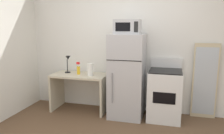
{
  "coord_description": "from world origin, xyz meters",
  "views": [
    {
      "loc": [
        0.75,
        -2.68,
        1.72
      ],
      "look_at": [
        -0.27,
        1.1,
        0.98
      ],
      "focal_mm": 35.55,
      "sensor_mm": 36.0,
      "label": 1
    }
  ],
  "objects_px": {
    "microwave": "(128,27)",
    "leaning_mirror": "(205,81)",
    "refrigerator": "(127,76)",
    "desk_lamp": "(68,61)",
    "oven_range": "(165,94)",
    "desk": "(80,85)",
    "paper_towel_roll": "(90,70)",
    "spray_bottle": "(78,69)"
  },
  "relations": [
    {
      "from": "oven_range",
      "to": "desk",
      "type": "bearing_deg",
      "value": 179.89
    },
    {
      "from": "spray_bottle",
      "to": "leaning_mirror",
      "type": "relative_size",
      "value": 0.18
    },
    {
      "from": "paper_towel_roll",
      "to": "spray_bottle",
      "type": "relative_size",
      "value": 0.96
    },
    {
      "from": "leaning_mirror",
      "to": "microwave",
      "type": "bearing_deg",
      "value": -167.77
    },
    {
      "from": "microwave",
      "to": "oven_range",
      "type": "height_order",
      "value": "microwave"
    },
    {
      "from": "desk_lamp",
      "to": "spray_bottle",
      "type": "bearing_deg",
      "value": -15.28
    },
    {
      "from": "paper_towel_roll",
      "to": "spray_bottle",
      "type": "bearing_deg",
      "value": 168.14
    },
    {
      "from": "refrigerator",
      "to": "microwave",
      "type": "xyz_separation_m",
      "value": [
        0.0,
        -0.02,
        0.91
      ]
    },
    {
      "from": "desk",
      "to": "spray_bottle",
      "type": "relative_size",
      "value": 4.4
    },
    {
      "from": "desk",
      "to": "oven_range",
      "type": "relative_size",
      "value": 1.0
    },
    {
      "from": "desk_lamp",
      "to": "microwave",
      "type": "relative_size",
      "value": 0.77
    },
    {
      "from": "desk_lamp",
      "to": "refrigerator",
      "type": "relative_size",
      "value": 0.23
    },
    {
      "from": "paper_towel_roll",
      "to": "microwave",
      "type": "bearing_deg",
      "value": 1.52
    },
    {
      "from": "microwave",
      "to": "oven_range",
      "type": "distance_m",
      "value": 1.41
    },
    {
      "from": "desk",
      "to": "leaning_mirror",
      "type": "height_order",
      "value": "leaning_mirror"
    },
    {
      "from": "desk_lamp",
      "to": "microwave",
      "type": "distance_m",
      "value": 1.44
    },
    {
      "from": "paper_towel_roll",
      "to": "oven_range",
      "type": "xyz_separation_m",
      "value": [
        1.42,
        0.07,
        -0.4
      ]
    },
    {
      "from": "desk_lamp",
      "to": "leaning_mirror",
      "type": "relative_size",
      "value": 0.25
    },
    {
      "from": "desk_lamp",
      "to": "desk",
      "type": "bearing_deg",
      "value": -11.49
    },
    {
      "from": "paper_towel_roll",
      "to": "leaning_mirror",
      "type": "height_order",
      "value": "leaning_mirror"
    },
    {
      "from": "refrigerator",
      "to": "leaning_mirror",
      "type": "xyz_separation_m",
      "value": [
        1.4,
        0.28,
        -0.08
      ]
    },
    {
      "from": "desk",
      "to": "desk_lamp",
      "type": "bearing_deg",
      "value": 168.51
    },
    {
      "from": "desk",
      "to": "desk_lamp",
      "type": "xyz_separation_m",
      "value": [
        -0.28,
        0.06,
        0.47
      ]
    },
    {
      "from": "microwave",
      "to": "oven_range",
      "type": "bearing_deg",
      "value": 4.01
    },
    {
      "from": "desk",
      "to": "oven_range",
      "type": "distance_m",
      "value": 1.67
    },
    {
      "from": "refrigerator",
      "to": "desk_lamp",
      "type": "bearing_deg",
      "value": 175.99
    },
    {
      "from": "desk_lamp",
      "to": "leaning_mirror",
      "type": "distance_m",
      "value": 2.68
    },
    {
      "from": "microwave",
      "to": "leaning_mirror",
      "type": "relative_size",
      "value": 0.33
    },
    {
      "from": "paper_towel_roll",
      "to": "refrigerator",
      "type": "height_order",
      "value": "refrigerator"
    },
    {
      "from": "refrigerator",
      "to": "microwave",
      "type": "distance_m",
      "value": 0.91
    },
    {
      "from": "desk",
      "to": "paper_towel_roll",
      "type": "relative_size",
      "value": 4.57
    },
    {
      "from": "desk_lamp",
      "to": "refrigerator",
      "type": "distance_m",
      "value": 1.27
    },
    {
      "from": "refrigerator",
      "to": "leaning_mirror",
      "type": "relative_size",
      "value": 1.11
    },
    {
      "from": "spray_bottle",
      "to": "desk_lamp",
      "type": "bearing_deg",
      "value": 164.72
    },
    {
      "from": "refrigerator",
      "to": "leaning_mirror",
      "type": "bearing_deg",
      "value": 11.4
    },
    {
      "from": "leaning_mirror",
      "to": "refrigerator",
      "type": "bearing_deg",
      "value": -168.6
    },
    {
      "from": "microwave",
      "to": "desk_lamp",
      "type": "bearing_deg",
      "value": 175.02
    },
    {
      "from": "microwave",
      "to": "oven_range",
      "type": "xyz_separation_m",
      "value": [
        0.7,
        0.05,
        -1.22
      ]
    },
    {
      "from": "desk_lamp",
      "to": "refrigerator",
      "type": "xyz_separation_m",
      "value": [
        1.25,
        -0.09,
        -0.21
      ]
    },
    {
      "from": "spray_bottle",
      "to": "refrigerator",
      "type": "distance_m",
      "value": 0.99
    },
    {
      "from": "paper_towel_roll",
      "to": "microwave",
      "type": "xyz_separation_m",
      "value": [
        0.72,
        0.02,
        0.82
      ]
    },
    {
      "from": "leaning_mirror",
      "to": "desk",
      "type": "bearing_deg",
      "value": -173.94
    }
  ]
}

